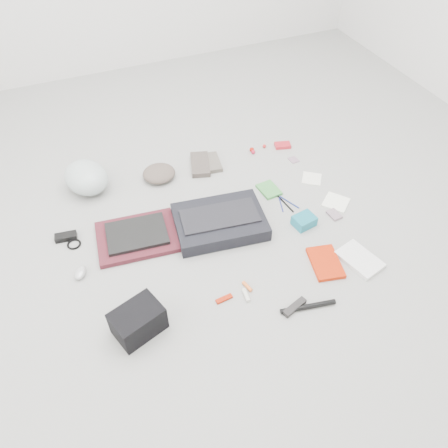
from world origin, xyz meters
name	(u,v)px	position (x,y,z in m)	size (l,w,h in m)	color
ground_plane	(224,231)	(0.00, 0.00, 0.00)	(4.00, 4.00, 0.00)	gray
messenger_bag	(220,222)	(-0.01, 0.03, 0.04)	(0.47, 0.33, 0.08)	black
bag_flap	(220,216)	(-0.01, 0.03, 0.08)	(0.40, 0.18, 0.01)	black
laptop_sleeve	(137,237)	(-0.44, 0.12, 0.01)	(0.41, 0.31, 0.03)	#521A23
laptop	(137,234)	(-0.44, 0.12, 0.04)	(0.31, 0.22, 0.02)	black
bike_helmet	(86,177)	(-0.59, 0.61, 0.09)	(0.23, 0.28, 0.17)	silver
beanie	(159,173)	(-0.19, 0.55, 0.03)	(0.19, 0.18, 0.07)	brown
mitten_left	(200,164)	(0.07, 0.55, 0.02)	(0.11, 0.22, 0.03)	#524841
mitten_right	(212,162)	(0.15, 0.55, 0.01)	(0.09, 0.18, 0.03)	#645C51
power_brick	(66,237)	(-0.78, 0.26, 0.01)	(0.11, 0.05, 0.03)	black
cable_coil	(74,244)	(-0.75, 0.20, 0.01)	(0.07, 0.07, 0.01)	black
mouse	(80,272)	(-0.75, 0.00, 0.02)	(0.05, 0.09, 0.03)	#A9A9A9
camera_bag	(138,321)	(-0.57, -0.40, 0.07)	(0.21, 0.15, 0.14)	black
multitool	(224,299)	(-0.17, -0.40, 0.01)	(0.08, 0.02, 0.01)	#9F1903
toiletry_tube_white	(246,295)	(-0.07, -0.42, 0.01)	(0.02, 0.02, 0.07)	beige
toiletry_tube_orange	(247,286)	(-0.04, -0.38, 0.01)	(0.02, 0.02, 0.06)	orange
u_lock	(295,307)	(0.11, -0.57, 0.01)	(0.13, 0.03, 0.03)	black
bike_pump	(308,307)	(0.16, -0.59, 0.01)	(0.02, 0.02, 0.26)	black
book_red	(325,263)	(0.37, -0.40, 0.01)	(0.14, 0.21, 0.02)	red
book_white	(360,259)	(0.54, -0.45, 0.01)	(0.14, 0.21, 0.02)	silver
notepad	(269,190)	(0.36, 0.19, 0.01)	(0.10, 0.14, 0.02)	#3D873D
pen_blue	(281,204)	(0.37, 0.06, 0.00)	(0.01, 0.01, 0.12)	navy
pen_black	(286,204)	(0.40, 0.05, 0.00)	(0.01, 0.01, 0.15)	black
pen_navy	(289,202)	(0.42, 0.06, 0.00)	(0.01, 0.01, 0.14)	navy
accordion_wallet	(304,221)	(0.41, -0.12, 0.03)	(0.11, 0.09, 0.06)	teal
card_deck	(334,215)	(0.60, -0.13, 0.01)	(0.05, 0.08, 0.01)	gray
napkin_top	(312,179)	(0.65, 0.19, 0.00)	(0.11, 0.11, 0.01)	white
napkin_bottom	(336,202)	(0.67, -0.05, 0.00)	(0.13, 0.13, 0.01)	white
lollipop_a	(253,152)	(0.43, 0.55, 0.01)	(0.03, 0.03, 0.03)	#BB1832
lollipop_b	(252,150)	(0.43, 0.57, 0.01)	(0.03, 0.03, 0.03)	#A31106
lollipop_c	(264,146)	(0.52, 0.58, 0.01)	(0.02, 0.02, 0.02)	red
altoids_tin	(283,145)	(0.64, 0.54, 0.01)	(0.10, 0.06, 0.02)	red
stamp_sheet	(294,160)	(0.64, 0.39, 0.00)	(0.05, 0.06, 0.00)	gray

